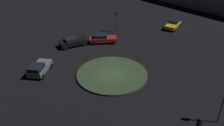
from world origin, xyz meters
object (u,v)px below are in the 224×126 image
Objects in this scene: car_red at (102,38)px; traffic_light_northwest at (116,18)px; car_black at (73,42)px; car_grey at (39,68)px; car_yellow at (173,24)px.

traffic_light_northwest reaches higher than car_red.
car_black is 8.80m from car_grey.
car_black is at bearing -33.88° from car_yellow.
car_grey is 17.63m from traffic_light_northwest.
car_black is (-9.84, -17.37, 0.02)m from car_yellow.
car_red is 1.06× the size of car_grey.
car_yellow is at bearing -3.31° from car_black.
traffic_light_northwest is (2.15, 9.07, 1.91)m from car_black.
car_red is 1.20× the size of traffic_light_northwest.
car_black is 1.09× the size of car_grey.
car_yellow is 26.88m from car_grey.
car_grey reaches higher than car_black.
traffic_light_northwest is (-7.68, -8.31, 1.94)m from car_yellow.
traffic_light_northwest is (-0.92, 5.29, 1.91)m from car_red.
car_yellow is 1.12× the size of car_grey.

